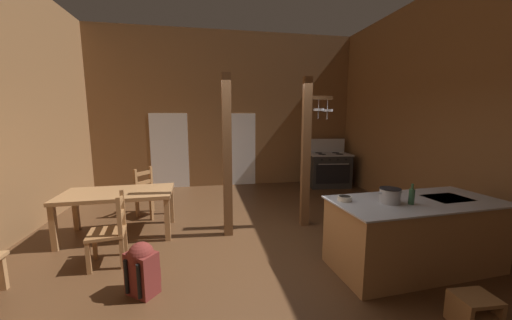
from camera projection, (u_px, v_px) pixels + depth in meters
name	position (u px, v px, depth m)	size (l,w,h in m)	color
ground_plane	(252.00, 252.00, 4.11)	(7.96, 8.81, 0.10)	#4C301C
wall_back	(228.00, 110.00, 7.74)	(7.96, 0.14, 4.26)	brown
wall_right	(475.00, 105.00, 4.44)	(0.14, 8.81, 4.26)	brown
glazed_door_back_left	(170.00, 151.00, 7.55)	(1.00, 0.01, 2.05)	white
glazed_panel_back_right	(241.00, 150.00, 7.90)	(0.84, 0.01, 2.05)	white
kitchen_island	(414.00, 234.00, 3.54)	(2.21, 1.09, 0.90)	#9E7044
stove_range	(328.00, 169.00, 7.81)	(1.22, 0.93, 1.32)	#262626
support_post_with_pot_rack	(307.00, 149.00, 4.82)	(0.53, 0.22, 2.61)	brown
support_post_center	(227.00, 157.00, 4.41)	(0.14, 0.14, 2.61)	brown
step_stool	(474.00, 308.00, 2.56)	(0.38, 0.30, 0.30)	olive
dining_table	(118.00, 197.00, 4.49)	(1.73, 0.96, 0.74)	#9E7044
ladderback_chair_near_window	(149.00, 193.00, 5.47)	(0.62, 0.62, 0.95)	olive
ladderback_chair_by_post	(111.00, 231.00, 3.63)	(0.50, 0.50, 0.95)	olive
backpack	(142.00, 267.00, 3.01)	(0.39, 0.39, 0.60)	maroon
stockpot_on_counter	(390.00, 196.00, 3.35)	(0.32, 0.25, 0.18)	#A8AAB2
mixing_bowl_on_counter	(345.00, 198.00, 3.45)	(0.17, 0.17, 0.06)	silver
bottle_tall_on_counter	(412.00, 196.00, 3.31)	(0.07, 0.07, 0.25)	#2D5638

